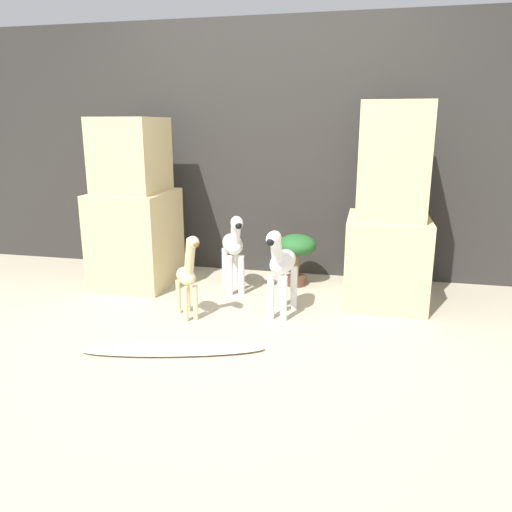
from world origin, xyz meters
The scene contains 9 objects.
ground_plane centered at (0.00, 0.00, 0.00)m, with size 14.00×14.00×0.00m, color #B2A88E.
wall_back centered at (0.00, 1.51, 1.10)m, with size 6.40×0.08×2.20m.
rock_pillar_left centered at (-1.03, 0.88, 0.63)m, with size 0.60×0.69×1.38m.
rock_pillar_right centered at (1.03, 0.88, 0.66)m, with size 0.60×0.69×1.48m.
zebra_right centered at (0.30, 0.40, 0.38)m, with size 0.20×0.51×0.65m.
zebra_left centered at (-0.17, 0.85, 0.38)m, with size 0.32×0.50×0.65m.
giraffe_figurine centered at (-0.32, 0.20, 0.33)m, with size 0.31×0.35×0.62m.
potted_palm_front centered at (0.31, 1.12, 0.31)m, with size 0.33×0.33×0.44m.
surfboard centered at (-0.23, -0.33, 0.02)m, with size 1.11×0.46×0.08m.
Camera 1 is at (0.87, -2.91, 1.33)m, focal length 35.00 mm.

